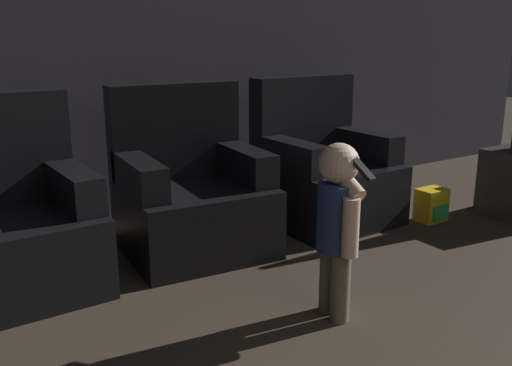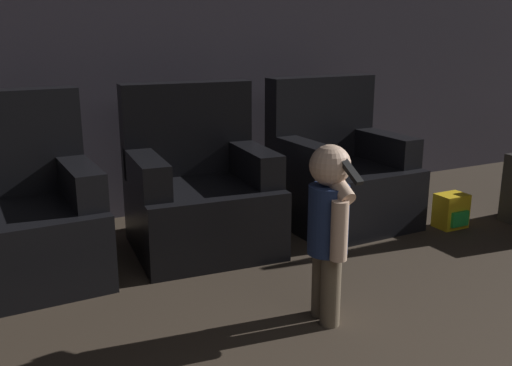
{
  "view_description": "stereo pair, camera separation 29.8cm",
  "coord_description": "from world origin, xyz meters",
  "px_view_note": "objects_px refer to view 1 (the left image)",
  "views": [
    {
      "loc": [
        -1.58,
        0.65,
        1.32
      ],
      "look_at": [
        -0.01,
        3.08,
        0.55
      ],
      "focal_mm": 40.0,
      "sensor_mm": 36.0,
      "label": 1
    },
    {
      "loc": [
        -1.32,
        0.51,
        1.32
      ],
      "look_at": [
        -0.01,
        3.08,
        0.55
      ],
      "focal_mm": 40.0,
      "sensor_mm": 36.0,
      "label": 2
    }
  ],
  "objects_px": {
    "armchair_left": "(7,226)",
    "toy_backpack": "(432,205)",
    "armchair_middle": "(191,195)",
    "person_toddler": "(338,217)",
    "armchair_right": "(323,173)"
  },
  "relations": [
    {
      "from": "armchair_left",
      "to": "toy_backpack",
      "type": "distance_m",
      "value": 2.77
    },
    {
      "from": "armchair_left",
      "to": "toy_backpack",
      "type": "height_order",
      "value": "armchair_left"
    },
    {
      "from": "armchair_left",
      "to": "toy_backpack",
      "type": "bearing_deg",
      "value": -11.23
    },
    {
      "from": "armchair_middle",
      "to": "toy_backpack",
      "type": "xyz_separation_m",
      "value": [
        1.67,
        -0.46,
        -0.23
      ]
    },
    {
      "from": "person_toddler",
      "to": "toy_backpack",
      "type": "height_order",
      "value": "person_toddler"
    },
    {
      "from": "toy_backpack",
      "to": "person_toddler",
      "type": "bearing_deg",
      "value": -154.83
    },
    {
      "from": "armchair_right",
      "to": "person_toddler",
      "type": "xyz_separation_m",
      "value": [
        -0.87,
        -1.16,
        0.15
      ]
    },
    {
      "from": "armchair_middle",
      "to": "toy_backpack",
      "type": "bearing_deg",
      "value": -10.76
    },
    {
      "from": "armchair_left",
      "to": "person_toddler",
      "type": "bearing_deg",
      "value": -45.16
    },
    {
      "from": "armchair_left",
      "to": "armchair_right",
      "type": "height_order",
      "value": "same"
    },
    {
      "from": "person_toddler",
      "to": "armchair_right",
      "type": "bearing_deg",
      "value": 152.41
    },
    {
      "from": "armchair_left",
      "to": "armchair_middle",
      "type": "height_order",
      "value": "same"
    },
    {
      "from": "armchair_right",
      "to": "person_toddler",
      "type": "relative_size",
      "value": 1.2
    },
    {
      "from": "armchair_middle",
      "to": "armchair_right",
      "type": "relative_size",
      "value": 1.0
    },
    {
      "from": "armchair_left",
      "to": "armchair_middle",
      "type": "distance_m",
      "value": 1.06
    }
  ]
}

